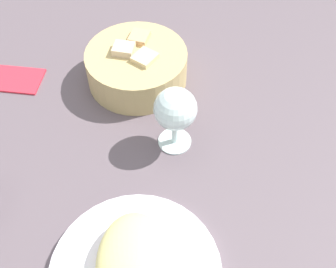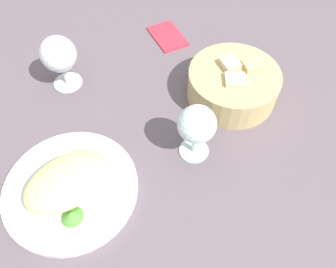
{
  "view_description": "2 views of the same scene",
  "coord_description": "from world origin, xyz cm",
  "px_view_note": "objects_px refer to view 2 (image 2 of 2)",
  "views": [
    {
      "loc": [
        -31.04,
        -23.03,
        57.56
      ],
      "look_at": [
        7.36,
        -7.57,
        4.89
      ],
      "focal_mm": 44.16,
      "sensor_mm": 36.0,
      "label": 1
    },
    {
      "loc": [
        -2.57,
        -40.6,
        54.49
      ],
      "look_at": [
        5.18,
        -5.18,
        3.41
      ],
      "focal_mm": 35.2,
      "sensor_mm": 36.0,
      "label": 2
    }
  ],
  "objects_px": {
    "plate": "(71,189)",
    "wine_glass_far": "(59,56)",
    "bread_basket": "(233,84)",
    "folded_napkin": "(168,36)",
    "wine_glass_near": "(197,126)"
  },
  "relations": [
    {
      "from": "wine_glass_near",
      "to": "wine_glass_far",
      "type": "height_order",
      "value": "wine_glass_far"
    },
    {
      "from": "bread_basket",
      "to": "wine_glass_far",
      "type": "bearing_deg",
      "value": 161.87
    },
    {
      "from": "bread_basket",
      "to": "wine_glass_far",
      "type": "distance_m",
      "value": 0.37
    },
    {
      "from": "wine_glass_near",
      "to": "wine_glass_far",
      "type": "xyz_separation_m",
      "value": [
        -0.23,
        0.24,
        -0.0
      ]
    },
    {
      "from": "wine_glass_far",
      "to": "folded_napkin",
      "type": "height_order",
      "value": "wine_glass_far"
    },
    {
      "from": "wine_glass_far",
      "to": "plate",
      "type": "bearing_deg",
      "value": -91.04
    },
    {
      "from": "folded_napkin",
      "to": "wine_glass_far",
      "type": "bearing_deg",
      "value": 99.04
    },
    {
      "from": "wine_glass_near",
      "to": "folded_napkin",
      "type": "bearing_deg",
      "value": 86.1
    },
    {
      "from": "plate",
      "to": "wine_glass_near",
      "type": "relative_size",
      "value": 1.98
    },
    {
      "from": "plate",
      "to": "wine_glass_far",
      "type": "bearing_deg",
      "value": 88.96
    },
    {
      "from": "bread_basket",
      "to": "wine_glass_far",
      "type": "xyz_separation_m",
      "value": [
        -0.35,
        0.11,
        0.05
      ]
    },
    {
      "from": "bread_basket",
      "to": "wine_glass_far",
      "type": "relative_size",
      "value": 1.55
    },
    {
      "from": "bread_basket",
      "to": "folded_napkin",
      "type": "bearing_deg",
      "value": 112.43
    },
    {
      "from": "folded_napkin",
      "to": "wine_glass_near",
      "type": "bearing_deg",
      "value": 161.59
    },
    {
      "from": "plate",
      "to": "folded_napkin",
      "type": "bearing_deg",
      "value": 55.81
    }
  ]
}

